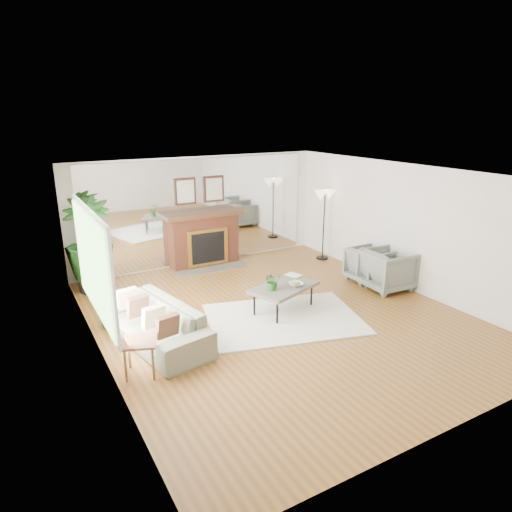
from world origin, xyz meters
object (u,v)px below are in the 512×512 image
fireplace (204,238)px  sofa (154,323)px  side_table (140,346)px  coffee_table (284,288)px  potted_ficus (89,242)px  armchair_front (387,270)px  floor_lamp (325,201)px  armchair_back (369,265)px

fireplace → sofa: fireplace is taller
fireplace → side_table: (-2.64, -3.89, -0.23)m
fireplace → side_table: size_ratio=3.52×
coffee_table → potted_ficus: bearing=135.5°
side_table → coffee_table: bearing=15.5°
fireplace → sofa: bearing=-125.5°
fireplace → armchair_front: size_ratio=2.27×
sofa → floor_lamp: floor_lamp is taller
armchair_front → potted_ficus: bearing=64.5°
armchair_front → side_table: (-5.24, -0.67, 0.02)m
coffee_table → sofa: size_ratio=0.64×
fireplace → potted_ficus: (-2.60, -0.36, 0.35)m
sofa → armchair_back: 4.81m
armchair_front → floor_lamp: size_ratio=0.53×
floor_lamp → potted_ficus: bearing=173.4°
side_table → floor_lamp: bearing=28.7°
coffee_table → floor_lamp: size_ratio=0.83×
coffee_table → armchair_back: 2.45m
armchair_back → side_table: (-5.24, -1.19, 0.06)m
coffee_table → floor_lamp: bearing=40.3°
fireplace → floor_lamp: 2.97m
potted_ficus → coffee_table: bearing=-44.5°
fireplace → armchair_front: (2.60, -3.21, -0.25)m
coffee_table → floor_lamp: floor_lamp is taller
armchair_front → floor_lamp: floor_lamp is taller
fireplace → potted_ficus: 2.65m
coffee_table → sofa: sofa is taller
floor_lamp → armchair_back: bearing=-93.3°
fireplace → coffee_table: 3.12m
coffee_table → potted_ficus: (-2.79, 2.74, 0.57)m
sofa → floor_lamp: (4.90, 2.12, 1.12)m
armchair_back → sofa: bearing=93.2°
armchair_back → armchair_front: bearing=178.5°
coffee_table → side_table: 2.93m
coffee_table → fireplace: bearing=93.5°
coffee_table → potted_ficus: potted_ficus is taller
fireplace → floor_lamp: fireplace is taller
potted_ficus → armchair_front: bearing=-28.8°
sofa → potted_ficus: potted_ficus is taller
armchair_back → coffee_table: bearing=98.2°
side_table → armchair_back: bearing=12.8°
sofa → side_table: bearing=-39.9°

